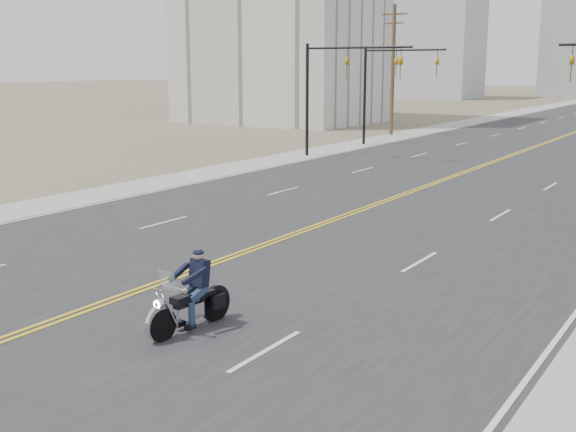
% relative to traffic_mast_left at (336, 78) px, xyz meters
% --- Properties ---
extents(sidewalk_left, '(3.00, 200.00, 0.01)m').
position_rel_traffic_mast_left_xyz_m(sidewalk_left, '(-2.52, 38.00, -4.93)').
color(sidewalk_left, '#A5A5A0').
rests_on(sidewalk_left, ground).
extents(traffic_mast_left, '(7.10, 0.26, 7.00)m').
position_rel_traffic_mast_left_xyz_m(traffic_mast_left, '(0.00, 0.00, 0.00)').
color(traffic_mast_left, black).
rests_on(traffic_mast_left, ground).
extents(traffic_mast_far, '(6.10, 0.26, 7.00)m').
position_rel_traffic_mast_left_xyz_m(traffic_mast_far, '(-0.33, 8.00, -0.06)').
color(traffic_mast_far, black).
rests_on(traffic_mast_far, ground).
extents(utility_pole_left, '(2.20, 0.30, 10.50)m').
position_rel_traffic_mast_left_xyz_m(utility_pole_left, '(-3.52, 16.00, 0.54)').
color(utility_pole_left, brown).
rests_on(utility_pole_left, ground).
extents(haze_bldg_a, '(14.00, 12.00, 22.00)m').
position_rel_traffic_mast_left_xyz_m(haze_bldg_a, '(-26.02, 83.00, 6.06)').
color(haze_bldg_a, '#B7BCC6').
rests_on(haze_bldg_a, ground).
extents(haze_bldg_f, '(12.00, 12.00, 16.00)m').
position_rel_traffic_mast_left_xyz_m(haze_bldg_f, '(-41.02, 98.00, 3.06)').
color(haze_bldg_f, '#ADB2B7').
rests_on(haze_bldg_f, ground).
extents(motorcyclist, '(1.18, 2.35, 1.77)m').
position_rel_traffic_mast_left_xyz_m(motorcyclist, '(11.90, -27.89, -4.05)').
color(motorcyclist, black).
rests_on(motorcyclist, ground).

